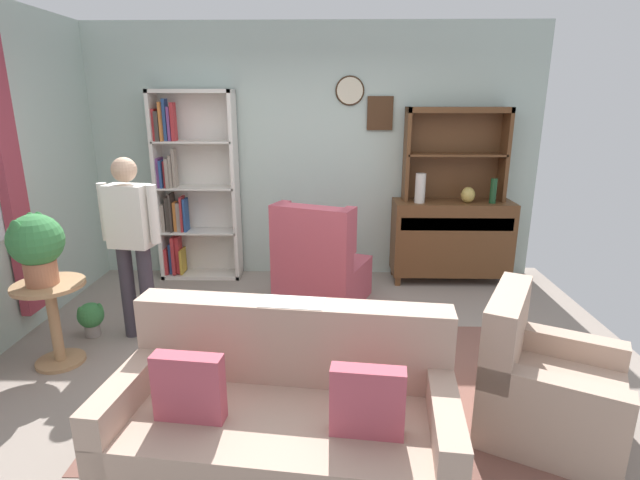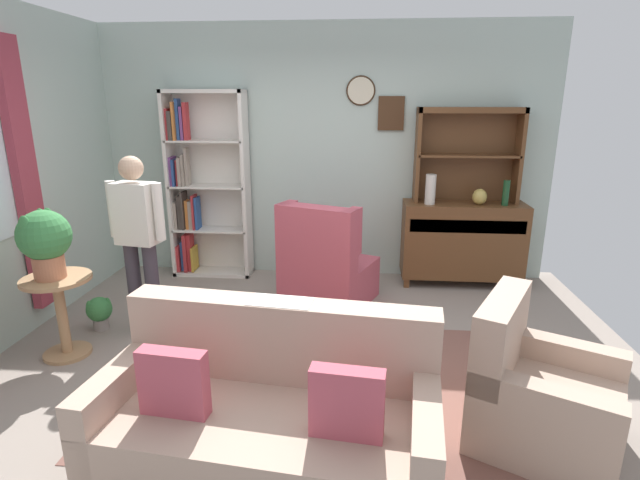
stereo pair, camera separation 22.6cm
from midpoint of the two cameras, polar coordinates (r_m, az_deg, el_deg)
name	(u,v)px [view 2 (the right image)]	position (r m, az deg, el deg)	size (l,w,h in m)	color
ground_plane	(305,363)	(3.98, -0.05, -14.20)	(5.40, 4.60, 0.02)	gray
wall_back	(326,154)	(5.59, 1.88, 10.05)	(5.00, 0.09, 2.80)	#ADC1B7
area_rug	(328,384)	(3.71, 2.74, -16.47)	(2.98, 1.90, 0.01)	brown
bookshelf	(202,188)	(5.71, -12.54, 5.99)	(0.90, 0.30, 2.10)	silver
sideboard	(462,240)	(5.62, 17.39, 0.03)	(1.30, 0.45, 0.92)	brown
sideboard_hutch	(468,142)	(5.55, 18.08, 10.83)	(1.10, 0.26, 1.00)	brown
vase_tall	(430,189)	(5.35, 13.98, 5.77)	(0.11, 0.11, 0.32)	beige
vase_round	(480,197)	(5.48, 19.30, 4.79)	(0.15, 0.15, 0.17)	tan
bottle_wine	(506,193)	(5.52, 22.02, 5.12)	(0.07, 0.07, 0.27)	#194223
couch_floral	(269,420)	(2.84, -3.56, -20.34)	(1.88, 1.05, 0.90)	tan
armchair_floral	(539,398)	(3.37, 26.07, -16.25)	(1.04, 1.02, 0.88)	tan
wingback_chair	(326,268)	(4.84, 2.01, -3.35)	(1.02, 1.04, 1.05)	#B74C5B
plant_stand	(61,308)	(4.35, -26.75, -7.10)	(0.52, 0.52, 0.67)	#A87F56
potted_plant_large	(44,239)	(4.18, -28.21, 0.12)	(0.39, 0.39, 0.54)	#AD6B4C
potted_plant_small	(99,311)	(4.77, -23.19, -7.66)	(0.22, 0.22, 0.31)	gray
person_reading	(138,233)	(4.36, -19.14, 0.73)	(0.53, 0.26, 1.56)	#38333D
coffee_table	(291,342)	(3.51, -1.49, -11.81)	(0.80, 0.50, 0.42)	brown
book_stack	(298,327)	(3.51, -0.78, -10.17)	(0.18, 0.13, 0.05)	gold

